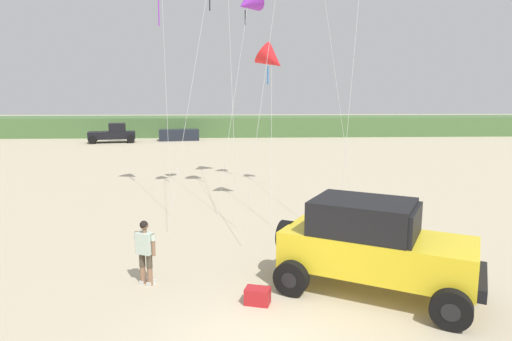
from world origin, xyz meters
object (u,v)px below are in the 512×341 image
at_px(jeep, 373,245).
at_px(person_watching, 145,249).
at_px(distant_pickup, 113,133).
at_px(distant_sedan, 179,135).
at_px(kite_green_box, 248,3).
at_px(kite_orange_streamer, 272,59).
at_px(cooler_box, 258,296).

xyz_separation_m(jeep, person_watching, (-5.54, 0.72, -0.26)).
relative_size(jeep, person_watching, 2.99).
bearing_deg(distant_pickup, distant_sedan, 16.00).
distance_m(person_watching, distant_sedan, 37.67).
xyz_separation_m(kite_green_box, kite_orange_streamer, (0.77, -4.98, -3.13)).
relative_size(jeep, distant_pickup, 1.02).
bearing_deg(jeep, distant_sedan, 103.50).
bearing_deg(distant_sedan, cooler_box, -90.14).
distance_m(cooler_box, distant_sedan, 39.22).
bearing_deg(distant_sedan, person_watching, -93.95).
bearing_deg(cooler_box, kite_orange_streamer, 100.06).
distance_m(jeep, kite_orange_streamer, 9.78).
bearing_deg(distant_pickup, cooler_box, -70.80).
height_order(jeep, person_watching, jeep).
height_order(jeep, distant_sedan, jeep).
bearing_deg(kite_green_box, cooler_box, -91.16).
height_order(kite_green_box, kite_orange_streamer, kite_green_box).
bearing_deg(kite_green_box, kite_orange_streamer, -81.27).
distance_m(jeep, person_watching, 5.59).
height_order(cooler_box, kite_orange_streamer, kite_orange_streamer).
relative_size(jeep, distant_sedan, 1.19).
relative_size(distant_pickup, kite_orange_streamer, 0.72).
bearing_deg(jeep, kite_green_box, 100.79).
bearing_deg(kite_orange_streamer, person_watching, -116.69).
distance_m(distant_pickup, kite_green_box, 27.87).
xyz_separation_m(cooler_box, kite_green_box, (0.28, 13.71, 9.10)).
relative_size(distant_sedan, kite_orange_streamer, 0.61).
height_order(jeep, distant_pickup, jeep).
distance_m(distant_sedan, kite_green_box, 27.27).
relative_size(distant_pickup, kite_green_box, 0.49).
xyz_separation_m(person_watching, cooler_box, (2.74, -1.20, -0.75)).
bearing_deg(distant_sedan, jeep, -85.99).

